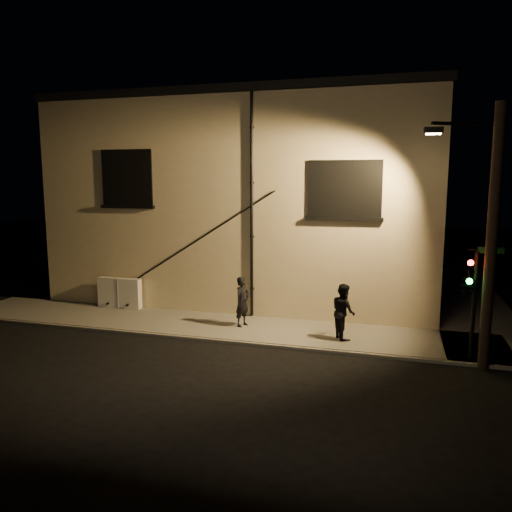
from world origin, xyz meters
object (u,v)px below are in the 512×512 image
(pedestrian_a, at_px, (242,302))
(streetlamp_pole, at_px, (488,232))
(utility_cabinet, at_px, (120,293))
(pedestrian_b, at_px, (343,311))
(traffic_signal, at_px, (468,285))

(pedestrian_a, relative_size, streetlamp_pole, 0.24)
(pedestrian_a, distance_m, streetlamp_pole, 8.32)
(utility_cabinet, xyz_separation_m, pedestrian_b, (9.25, -1.56, 0.31))
(pedestrian_b, distance_m, streetlamp_pole, 5.06)
(streetlamp_pole, bearing_deg, pedestrian_b, 163.76)
(pedestrian_b, relative_size, streetlamp_pole, 0.25)
(utility_cabinet, height_order, traffic_signal, traffic_signal)
(utility_cabinet, relative_size, streetlamp_pole, 0.25)
(traffic_signal, bearing_deg, pedestrian_b, 165.18)
(pedestrian_a, height_order, streetlamp_pole, streetlamp_pole)
(utility_cabinet, xyz_separation_m, streetlamp_pole, (13.26, -2.73, 3.16))
(pedestrian_a, xyz_separation_m, traffic_signal, (7.23, -1.41, 1.34))
(streetlamp_pole, bearing_deg, utility_cabinet, 168.38)
(traffic_signal, relative_size, streetlamp_pole, 0.45)
(pedestrian_a, xyz_separation_m, pedestrian_b, (3.62, -0.45, 0.03))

